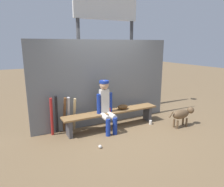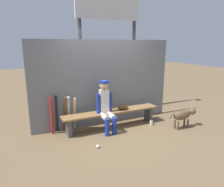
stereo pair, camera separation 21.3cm
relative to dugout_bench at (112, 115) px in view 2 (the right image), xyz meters
name	(u,v)px [view 2 (the right image)]	position (x,y,z in m)	size (l,w,h in m)	color
ground_plane	(112,128)	(0.00, 0.00, -0.35)	(30.00, 30.00, 0.00)	brown
chainlink_fence	(105,83)	(0.00, 0.40, 0.75)	(3.83, 0.03, 2.20)	slate
dugout_bench	(112,115)	(0.00, 0.00, 0.00)	(2.53, 0.36, 0.45)	olive
player_seated	(106,105)	(-0.21, -0.10, 0.32)	(0.41, 0.55, 1.24)	silver
baseball_glove	(123,107)	(0.31, 0.00, 0.16)	(0.28, 0.20, 0.12)	#593819
bat_wood_natural	(75,113)	(-0.88, 0.30, 0.06)	(0.06, 0.06, 0.84)	tan
bat_aluminum_silver	(69,113)	(-1.03, 0.31, 0.09)	(0.06, 0.06, 0.90)	#B7B7BC
bat_wood_dark	(65,114)	(-1.13, 0.31, 0.09)	(0.06, 0.06, 0.90)	brown
bat_aluminum_black	(57,114)	(-1.31, 0.31, 0.12)	(0.06, 0.06, 0.95)	black
bat_aluminum_red	(52,116)	(-1.44, 0.25, 0.10)	(0.06, 0.06, 0.91)	#B22323
baseball	(98,146)	(-0.72, -0.83, -0.32)	(0.07, 0.07, 0.07)	white
cup_on_ground	(151,123)	(1.01, -0.29, -0.30)	(0.08, 0.08, 0.11)	silver
cup_on_bench	(109,110)	(-0.09, -0.02, 0.15)	(0.08, 0.08, 0.11)	red
scoreboard	(110,21)	(0.54, 1.23, 2.38)	(2.24, 0.27, 3.87)	#3F3F42
dog	(184,115)	(1.64, -0.78, -0.02)	(0.84, 0.20, 0.49)	brown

